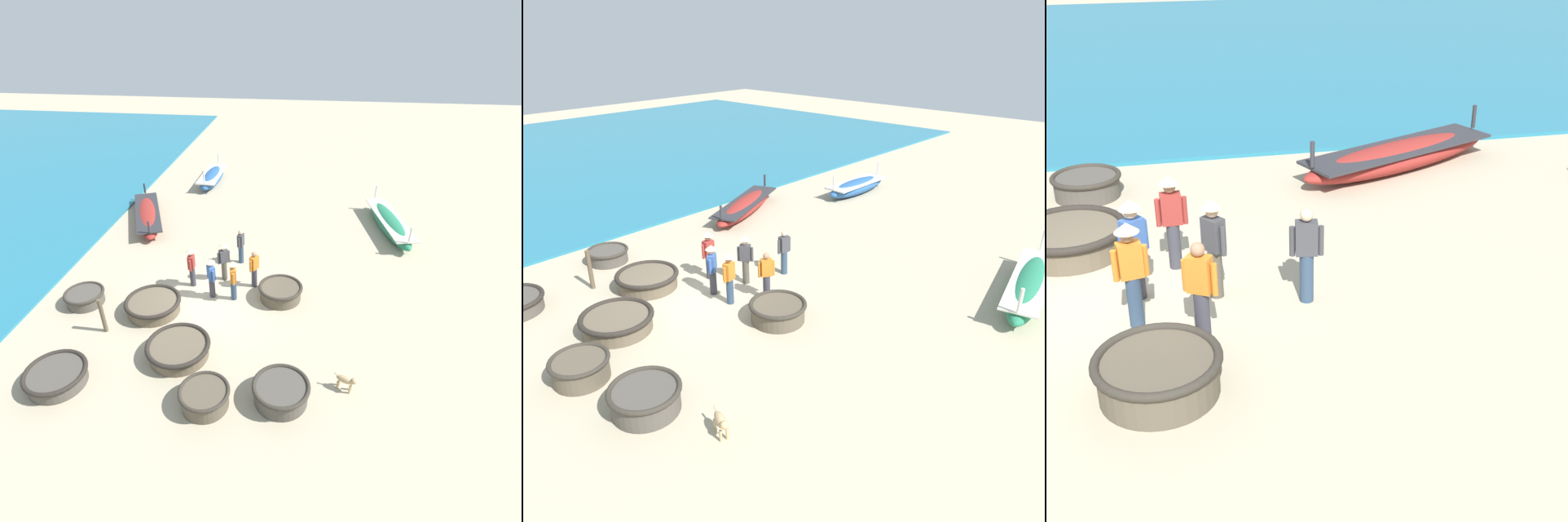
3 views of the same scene
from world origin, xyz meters
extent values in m
plane|color=tan|center=(0.00, 0.00, 0.00)|extent=(80.00, 80.00, 0.00)
cube|color=teal|center=(-20.25, 4.00, 0.05)|extent=(28.00, 52.00, 0.10)
cylinder|color=brown|center=(-1.77, -1.02, 0.23)|extent=(1.88, 1.88, 0.46)
torus|color=#28231E|center=(-1.77, -1.02, 0.46)|extent=(2.03, 2.03, 0.15)
cylinder|color=brown|center=(1.07, -4.81, 0.27)|extent=(1.33, 1.33, 0.54)
torus|color=#332D26|center=(1.07, -4.81, 0.54)|extent=(1.44, 1.44, 0.11)
cylinder|color=brown|center=(2.73, 0.34, 0.26)|extent=(1.55, 1.55, 0.51)
torus|color=#332D26|center=(2.73, 0.34, 0.51)|extent=(1.68, 1.68, 0.12)
cylinder|color=#4C473F|center=(-4.48, -0.85, 0.22)|extent=(1.36, 1.36, 0.44)
torus|color=#332D26|center=(-4.48, -0.85, 0.44)|extent=(1.46, 1.46, 0.11)
cylinder|color=brown|center=(-0.21, -3.06, 0.22)|extent=(1.90, 1.90, 0.44)
torus|color=#28231E|center=(-0.21, -3.06, 0.44)|extent=(2.05, 2.05, 0.15)
cylinder|color=#4C473F|center=(3.14, -4.38, 0.28)|extent=(1.52, 1.52, 0.55)
torus|color=#332D26|center=(3.14, -4.38, 0.55)|extent=(1.64, 1.64, 0.12)
ellipsoid|color=#285693|center=(-2.58, 11.88, 0.35)|extent=(1.17, 4.11, 0.70)
cube|color=silver|center=(-2.58, 11.88, 0.57)|extent=(1.21, 3.79, 0.06)
cylinder|color=silver|center=(-2.55, 13.77, 0.97)|extent=(0.10, 0.10, 0.63)
cylinder|color=silver|center=(-2.60, 10.00, 0.97)|extent=(0.10, 0.10, 0.63)
ellipsoid|color=maroon|center=(-4.64, 6.12, 0.31)|extent=(3.14, 5.37, 0.62)
cube|color=#2D2D33|center=(-4.64, 6.12, 0.51)|extent=(3.02, 5.00, 0.06)
cylinder|color=#2D2D33|center=(-5.60, 8.38, 0.85)|extent=(0.10, 0.10, 0.56)
cylinder|color=#2D2D33|center=(-3.67, 3.85, 0.85)|extent=(0.10, 0.10, 0.56)
ellipsoid|color=#237551|center=(7.58, 6.59, 0.38)|extent=(2.00, 5.41, 0.77)
cube|color=silver|center=(7.58, 6.59, 0.63)|extent=(1.96, 5.00, 0.06)
cylinder|color=silver|center=(7.12, 8.99, 1.06)|extent=(0.10, 0.10, 0.69)
cylinder|color=silver|center=(8.04, 4.19, 1.06)|extent=(0.10, 0.10, 0.69)
cylinder|color=#383842|center=(-0.79, 0.77, 0.41)|extent=(0.22, 0.22, 0.82)
cube|color=maroon|center=(-0.79, 0.77, 1.09)|extent=(0.23, 0.35, 0.54)
sphere|color=#A37556|center=(-0.79, 0.77, 1.47)|extent=(0.20, 0.20, 0.20)
cylinder|color=maroon|center=(-0.78, 0.55, 1.04)|extent=(0.09, 0.09, 0.48)
cylinder|color=maroon|center=(-0.79, 0.99, 1.04)|extent=(0.09, 0.09, 0.48)
cone|color=#D1BC84|center=(-0.79, 0.77, 1.60)|extent=(0.36, 0.36, 0.14)
cylinder|color=#383842|center=(0.14, 0.13, 0.41)|extent=(0.22, 0.22, 0.82)
cube|color=#33569E|center=(0.14, 0.13, 1.09)|extent=(0.37, 0.40, 0.54)
sphere|color=#DBB28E|center=(0.14, 0.13, 1.47)|extent=(0.20, 0.20, 0.20)
cylinder|color=#33569E|center=(0.27, -0.05, 1.04)|extent=(0.09, 0.09, 0.48)
cylinder|color=#33569E|center=(0.02, 0.31, 1.04)|extent=(0.09, 0.09, 0.48)
cone|color=#D1BC84|center=(0.14, 0.13, 1.60)|extent=(0.36, 0.36, 0.14)
cylinder|color=#383842|center=(1.63, 1.01, 0.41)|extent=(0.22, 0.22, 0.82)
cube|color=orange|center=(1.63, 1.01, 1.09)|extent=(0.36, 0.40, 0.54)
sphere|color=#A37556|center=(1.63, 1.01, 1.47)|extent=(0.20, 0.20, 0.20)
cylinder|color=orange|center=(1.74, 1.21, 1.04)|extent=(0.09, 0.09, 0.48)
cylinder|color=orange|center=(1.53, 0.82, 1.04)|extent=(0.09, 0.09, 0.48)
cylinder|color=#4C473D|center=(0.37, 1.34, 0.41)|extent=(0.22, 0.22, 0.82)
cube|color=#3D3D42|center=(0.37, 1.34, 1.09)|extent=(0.40, 0.38, 0.54)
sphere|color=#DBB28E|center=(0.37, 1.34, 1.47)|extent=(0.20, 0.20, 0.20)
cylinder|color=#3D3D42|center=(0.55, 1.47, 1.04)|extent=(0.09, 0.09, 0.48)
cylinder|color=#3D3D42|center=(0.19, 1.21, 1.04)|extent=(0.09, 0.09, 0.48)
cone|color=#D1BC84|center=(0.37, 1.34, 1.60)|extent=(0.36, 0.36, 0.14)
cylinder|color=#2D425B|center=(0.82, 2.71, 0.41)|extent=(0.22, 0.22, 0.82)
cube|color=#3D3D42|center=(0.82, 2.71, 1.09)|extent=(0.27, 0.37, 0.54)
sphere|color=#DBB28E|center=(0.82, 2.71, 1.47)|extent=(0.20, 0.20, 0.20)
cylinder|color=#3D3D42|center=(0.79, 2.49, 1.04)|extent=(0.09, 0.09, 0.48)
cylinder|color=#3D3D42|center=(0.86, 2.93, 1.04)|extent=(0.09, 0.09, 0.48)
cylinder|color=#2D425B|center=(0.98, 0.08, 0.41)|extent=(0.22, 0.22, 0.82)
cube|color=orange|center=(0.98, 0.08, 1.09)|extent=(0.29, 0.38, 0.54)
sphere|color=#A37556|center=(0.98, 0.08, 1.47)|extent=(0.20, 0.20, 0.20)
cylinder|color=orange|center=(0.94, 0.30, 1.04)|extent=(0.09, 0.09, 0.48)
cylinder|color=orange|center=(1.03, -0.13, 1.04)|extent=(0.09, 0.09, 0.48)
cone|color=#D1BC84|center=(0.98, 0.08, 1.60)|extent=(0.36, 0.36, 0.14)
ellipsoid|color=tan|center=(4.93, -3.78, 0.39)|extent=(0.56, 0.38, 0.22)
sphere|color=tan|center=(5.16, -3.87, 0.46)|extent=(0.18, 0.18, 0.18)
cylinder|color=tan|center=(4.70, -3.69, 0.45)|extent=(0.20, 0.11, 0.16)
cylinder|color=tan|center=(5.13, -3.78, 0.14)|extent=(0.06, 0.06, 0.28)
cylinder|color=tan|center=(5.08, -3.91, 0.14)|extent=(0.06, 0.06, 0.28)
cylinder|color=tan|center=(4.79, -3.64, 0.14)|extent=(0.06, 0.06, 0.28)
cylinder|color=tan|center=(4.74, -3.78, 0.14)|extent=(0.06, 0.06, 0.28)
cylinder|color=brown|center=(-3.03, -2.26, 0.66)|extent=(0.14, 0.14, 1.32)
camera|label=1|loc=(3.55, -12.08, 9.39)|focal=28.00mm
camera|label=2|loc=(11.33, -8.88, 7.76)|focal=35.00mm
camera|label=3|loc=(10.55, 0.52, 5.79)|focal=50.00mm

